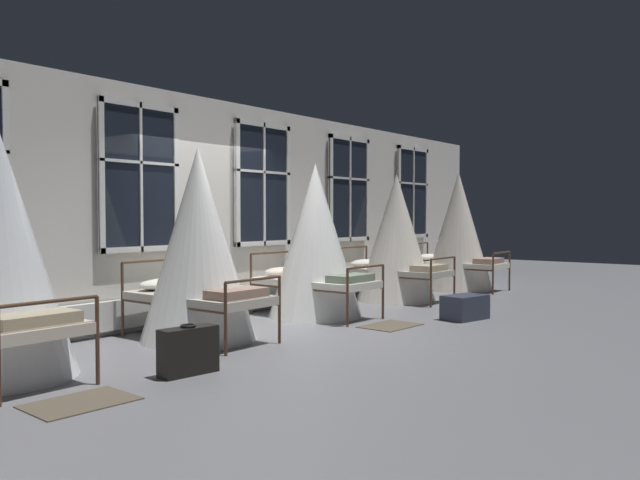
{
  "coord_description": "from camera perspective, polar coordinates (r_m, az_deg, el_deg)",
  "views": [
    {
      "loc": [
        -6.17,
        -5.77,
        1.47
      ],
      "look_at": [
        1.25,
        0.12,
        1.12
      ],
      "focal_mm": 36.32,
      "sensor_mm": 36.0,
      "label": 1
    }
  ],
  "objects": [
    {
      "name": "travel_trunk",
      "position": [
        9.46,
        12.65,
        -5.8
      ],
      "size": [
        0.71,
        0.52,
        0.34
      ],
      "primitive_type": "cube",
      "rotation": [
        0.0,
        0.0,
        -0.21
      ],
      "color": "#2D3342",
      "rests_on": "ground"
    },
    {
      "name": "cot_fourth",
      "position": [
        9.42,
        -0.42,
        -0.2
      ],
      "size": [
        1.37,
        1.84,
        2.23
      ],
      "rotation": [
        0.0,
        0.0,
        1.56
      ],
      "color": "#4C3323",
      "rests_on": "ground"
    },
    {
      "name": "suitcase_dark",
      "position": [
        6.19,
        -11.53,
        -9.53
      ],
      "size": [
        0.58,
        0.27,
        0.47
      ],
      "rotation": [
        0.0,
        0.0,
        -0.12
      ],
      "color": "black",
      "rests_on": "ground"
    },
    {
      "name": "ground",
      "position": [
        8.57,
        -4.61,
        -7.75
      ],
      "size": [
        29.81,
        29.81,
        0.0
      ],
      "primitive_type": "plane",
      "color": "slate"
    },
    {
      "name": "cot_fifth",
      "position": [
        11.3,
        6.73,
        0.09
      ],
      "size": [
        1.37,
        1.85,
        2.2
      ],
      "rotation": [
        0.0,
        0.0,
        1.59
      ],
      "color": "#4C3323",
      "rests_on": "ground"
    },
    {
      "name": "rug_second",
      "position": [
        5.56,
        -20.37,
        -13.28
      ],
      "size": [
        0.83,
        0.6,
        0.01
      ],
      "primitive_type": "cube",
      "rotation": [
        0.0,
        0.0,
        -0.05
      ],
      "color": "brown",
      "rests_on": "ground"
    },
    {
      "name": "cot_sixth",
      "position": [
        13.19,
        12.08,
        0.65
      ],
      "size": [
        1.37,
        1.86,
        2.34
      ],
      "rotation": [
        0.0,
        0.0,
        1.6
      ],
      "color": "#4C3323",
      "rests_on": "ground"
    },
    {
      "name": "back_wall_with_windows",
      "position": [
        9.35,
        -10.29,
        2.72
      ],
      "size": [
        15.9,
        0.1,
        3.14
      ],
      "primitive_type": "cube",
      "color": "silver",
      "rests_on": "ground"
    },
    {
      "name": "cot_third",
      "position": [
        7.77,
        -10.68,
        -0.56
      ],
      "size": [
        1.37,
        1.84,
        2.28
      ],
      "rotation": [
        0.0,
        0.0,
        1.58
      ],
      "color": "#4C3323",
      "rests_on": "ground"
    },
    {
      "name": "window_bank",
      "position": [
        9.27,
        -9.78,
        -0.24
      ],
      "size": [
        12.55,
        0.1,
        2.84
      ],
      "color": "black",
      "rests_on": "ground"
    },
    {
      "name": "rug_fourth",
      "position": [
        8.75,
        6.22,
        -7.51
      ],
      "size": [
        0.83,
        0.6,
        0.01
      ],
      "primitive_type": "cube",
      "rotation": [
        0.0,
        0.0,
        -0.05
      ],
      "color": "brown",
      "rests_on": "ground"
    }
  ]
}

